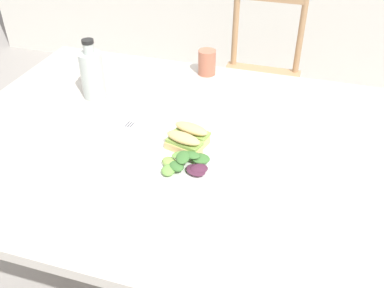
% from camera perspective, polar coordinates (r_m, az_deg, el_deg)
% --- Properties ---
extents(dining_table, '(1.33, 1.03, 0.74)m').
position_cam_1_polar(dining_table, '(1.34, -3.10, -2.86)').
color(dining_table, '#BCB7AD').
rests_on(dining_table, ground).
extents(chair_wooden_far, '(0.40, 0.40, 0.87)m').
position_cam_1_polar(chair_wooden_far, '(2.28, 8.97, 8.62)').
color(chair_wooden_far, tan).
rests_on(chair_wooden_far, ground).
extents(plate_lunch, '(0.27, 0.27, 0.01)m').
position_cam_1_polar(plate_lunch, '(1.19, -0.56, -1.66)').
color(plate_lunch, white).
rests_on(plate_lunch, dining_table).
extents(sandwich_half_front, '(0.11, 0.08, 0.06)m').
position_cam_1_polar(sandwich_half_front, '(1.19, -1.13, 0.22)').
color(sandwich_half_front, '#DBB270').
rests_on(sandwich_half_front, plate_lunch).
extents(sandwich_half_back, '(0.11, 0.08, 0.06)m').
position_cam_1_polar(sandwich_half_back, '(1.23, -0.07, 1.50)').
color(sandwich_half_back, '#DBB270').
rests_on(sandwich_half_back, plate_lunch).
extents(salad_mixed_greens, '(0.14, 0.11, 0.04)m').
position_cam_1_polar(salad_mixed_greens, '(1.13, -0.95, -2.46)').
color(salad_mixed_greens, '#84A84C').
rests_on(salad_mixed_greens, plate_lunch).
extents(napkin_folded, '(0.13, 0.25, 0.00)m').
position_cam_1_polar(napkin_folded, '(1.28, -9.88, 0.65)').
color(napkin_folded, silver).
rests_on(napkin_folded, dining_table).
extents(fork_on_napkin, '(0.03, 0.19, 0.00)m').
position_cam_1_polar(fork_on_napkin, '(1.29, -9.52, 1.19)').
color(fork_on_napkin, silver).
rests_on(fork_on_napkin, napkin_folded).
extents(bottle_cold_brew, '(0.08, 0.08, 0.21)m').
position_cam_1_polar(bottle_cold_brew, '(1.49, -13.11, 8.75)').
color(bottle_cold_brew, black).
rests_on(bottle_cold_brew, dining_table).
extents(cup_extra_side, '(0.07, 0.07, 0.09)m').
position_cam_1_polar(cup_extra_side, '(1.62, 2.00, 10.85)').
color(cup_extra_side, '#B2664C').
rests_on(cup_extra_side, dining_table).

